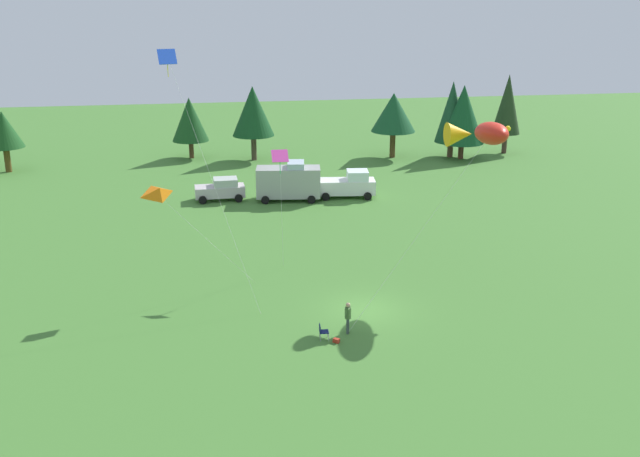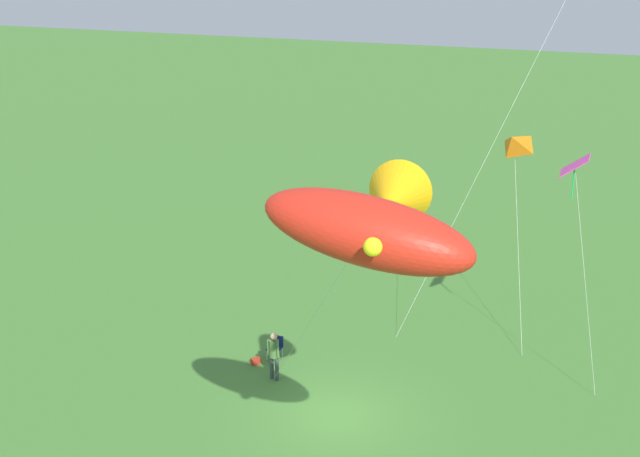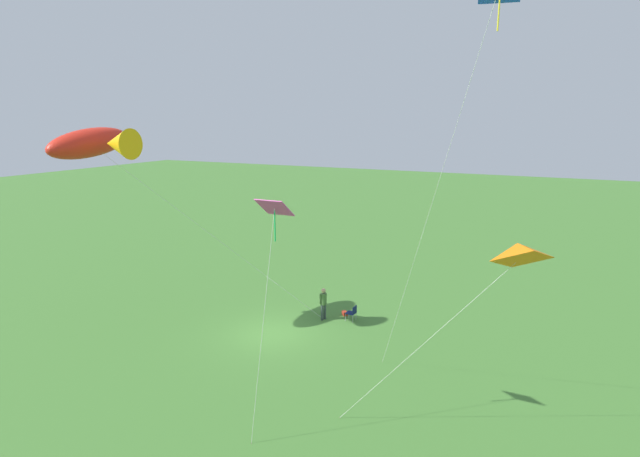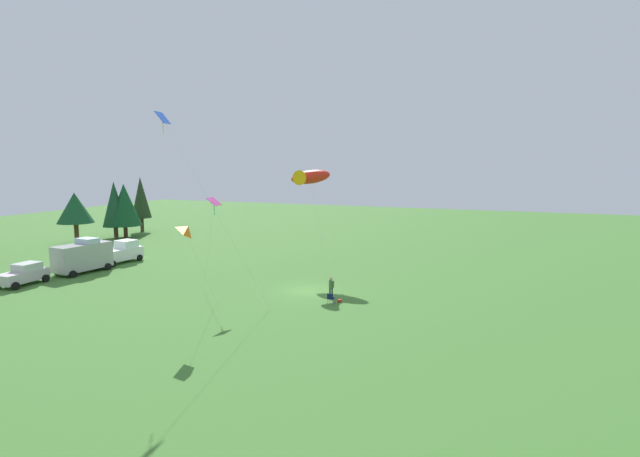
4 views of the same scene
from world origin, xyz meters
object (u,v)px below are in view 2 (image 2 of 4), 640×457
Objects in this scene: kite_diamond_rainbow at (575,170)px; kite_large_fish at (374,223)px; backpack_on_grass at (256,361)px; person_kite_flyer at (274,352)px; folding_chair at (276,345)px; kite_delta_orange at (511,144)px.

kite_large_fish is at bearing -15.81° from kite_diamond_rainbow.
kite_diamond_rainbow is at bearing 99.82° from backpack_on_grass.
backpack_on_grass is at bearing -112.48° from person_kite_flyer.
backpack_on_grass is 15.11m from kite_large_fish.
folding_chair is at bearing -83.48° from kite_diamond_rainbow.
kite_delta_orange is (-18.71, 0.54, -2.93)m from kite_large_fish.
kite_delta_orange reaches higher than folding_chair.
kite_large_fish reaches higher than backpack_on_grass.
kite_delta_orange is (-7.11, -2.75, -1.12)m from kite_diamond_rainbow.
kite_diamond_rainbow reaches higher than backpack_on_grass.
kite_diamond_rainbow is (-2.54, 9.06, 6.51)m from person_kite_flyer.
kite_large_fish is 1.58× the size of kite_delta_orange.
backpack_on_grass is at bearing -39.60° from kite_delta_orange.
kite_delta_orange is at bearing -158.89° from kite_diamond_rainbow.
backpack_on_grass is 13.11m from kite_delta_orange.
person_kite_flyer is 1.58m from backpack_on_grass.
kite_delta_orange is (-8.21, 6.83, 5.92)m from folding_chair.
person_kite_flyer is 12.73m from kite_delta_orange.
folding_chair is 2.56× the size of backpack_on_grass.
backpack_on_grass is (0.65, -0.50, -0.38)m from folding_chair.
kite_delta_orange reaches higher than person_kite_flyer.
person_kite_flyer is 13.58m from kite_large_fish.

